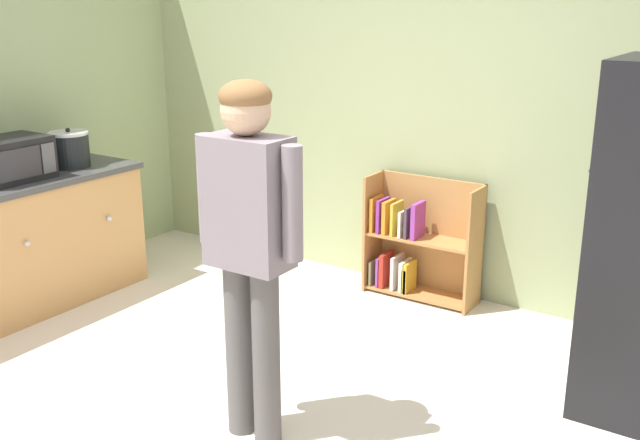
# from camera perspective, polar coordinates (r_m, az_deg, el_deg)

# --- Properties ---
(ground_plane) EXTENTS (12.00, 12.00, 0.00)m
(ground_plane) POSITION_cam_1_polar(r_m,az_deg,el_deg) (3.72, -7.15, -16.52)
(ground_plane) COLOR silver
(ground_plane) RESTS_ON ground
(back_wall) EXTENTS (5.20, 0.06, 2.70)m
(back_wall) POSITION_cam_1_polar(r_m,az_deg,el_deg) (5.14, 9.53, 8.90)
(back_wall) COLOR #A3B27F
(back_wall) RESTS_ON ground
(left_side_wall) EXTENTS (0.06, 2.99, 2.70)m
(left_side_wall) POSITION_cam_1_polar(r_m,az_deg,el_deg) (5.69, -22.94, 8.57)
(left_side_wall) COLOR #A1B683
(left_side_wall) RESTS_ON ground
(bookshelf) EXTENTS (0.80, 0.28, 0.85)m
(bookshelf) POSITION_cam_1_polar(r_m,az_deg,el_deg) (5.23, 7.49, -1.92)
(bookshelf) COLOR #B87E43
(bookshelf) RESTS_ON ground
(standing_person) EXTENTS (0.57, 0.23, 1.71)m
(standing_person) POSITION_cam_1_polar(r_m,az_deg,el_deg) (3.29, -5.52, -0.79)
(standing_person) COLOR #575555
(standing_person) RESTS_ON ground
(microwave) EXTENTS (0.37, 0.48, 0.28)m
(microwave) POSITION_cam_1_polar(r_m,az_deg,el_deg) (5.18, -23.03, 4.36)
(microwave) COLOR black
(microwave) RESTS_ON kitchen_counter
(crock_pot) EXTENTS (0.28, 0.28, 0.28)m
(crock_pot) POSITION_cam_1_polar(r_m,az_deg,el_deg) (5.46, -18.88, 5.22)
(crock_pot) COLOR black
(crock_pot) RESTS_ON kitchen_counter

